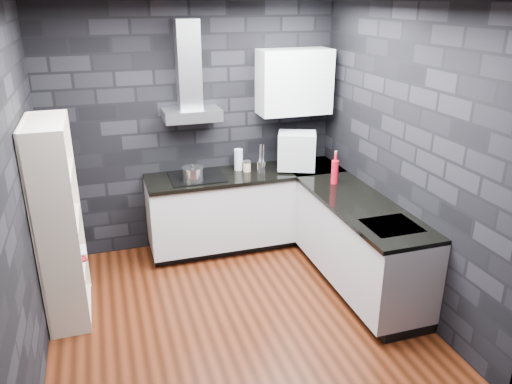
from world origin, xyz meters
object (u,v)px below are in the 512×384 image
utensil_crock (261,167)px  storage_jar (247,167)px  appliance_garage (297,151)px  fruit_bowl (58,224)px  bookshelf (59,223)px  pot (193,174)px  glass_vase (239,160)px  red_bottle (335,172)px

utensil_crock → storage_jar: bearing=151.6°
appliance_garage → fruit_bowl: appliance_garage is taller
bookshelf → pot: bearing=24.9°
pot → fruit_bowl: bearing=-148.8°
fruit_bowl → storage_jar: bearing=25.5°
glass_vase → appliance_garage: bearing=-17.9°
storage_jar → utensil_crock: size_ratio=0.85×
glass_vase → bookshelf: bookshelf is taller
storage_jar → appliance_garage: 0.58m
utensil_crock → bookshelf: size_ratio=0.07×
pot → appliance_garage: appliance_garage is taller
glass_vase → fruit_bowl: 2.12m
pot → fruit_bowl: size_ratio=1.11×
storage_jar → appliance_garage: (0.54, -0.12, 0.17)m
storage_jar → bookshelf: (-1.94, -0.82, -0.05)m
storage_jar → utensil_crock: utensil_crock is taller
glass_vase → fruit_bowl: (-1.87, -1.00, -0.08)m
glass_vase → red_bottle: red_bottle is taller
appliance_garage → bookshelf: (-2.49, -0.70, -0.22)m
bookshelf → fruit_bowl: bookshelf is taller
pot → glass_vase: glass_vase is taller
utensil_crock → pot: bearing=-175.9°
appliance_garage → bookshelf: bookshelf is taller
pot → appliance_garage: bearing=0.6°
pot → utensil_crock: bearing=4.1°
storage_jar → fruit_bowl: 2.15m
red_bottle → bookshelf: bearing=-176.4°
utensil_crock → red_bottle: size_ratio=0.49×
bookshelf → storage_jar: bearing=20.1°
storage_jar → red_bottle: 1.00m
glass_vase → utensil_crock: 0.27m
pot → storage_jar: size_ratio=2.05×
appliance_garage → glass_vase: bearing=-175.2°
storage_jar → utensil_crock: (0.14, -0.08, 0.01)m
appliance_garage → fruit_bowl: 2.62m
storage_jar → bookshelf: bookshelf is taller
glass_vase → appliance_garage: size_ratio=0.59×
appliance_garage → pot: bearing=-156.7°
bookshelf → glass_vase: bearing=22.9°
pot → red_bottle: bearing=-20.4°
bookshelf → red_bottle: bearing=0.8°
appliance_garage → fruit_bowl: size_ratio=2.11×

